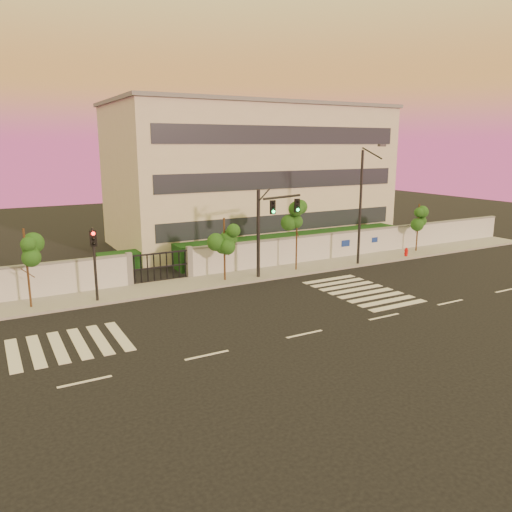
# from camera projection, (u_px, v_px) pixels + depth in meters

# --- Properties ---
(ground) EXTENTS (120.00, 120.00, 0.00)m
(ground) POSITION_uv_depth(u_px,v_px,m) (304.00, 334.00, 23.52)
(ground) COLOR black
(ground) RESTS_ON ground
(sidewalk) EXTENTS (60.00, 3.00, 0.15)m
(sidewalk) POSITION_uv_depth(u_px,v_px,m) (213.00, 281.00, 32.47)
(sidewalk) COLOR gray
(sidewalk) RESTS_ON ground
(perimeter_wall) EXTENTS (60.00, 0.36, 2.20)m
(perimeter_wall) POSITION_uv_depth(u_px,v_px,m) (205.00, 261.00, 33.58)
(perimeter_wall) COLOR silver
(perimeter_wall) RESTS_ON ground
(hedge_row) EXTENTS (41.00, 4.25, 1.80)m
(hedge_row) POSITION_uv_depth(u_px,v_px,m) (203.00, 256.00, 36.47)
(hedge_row) COLOR black
(hedge_row) RESTS_ON ground
(institutional_building) EXTENTS (24.40, 12.40, 12.25)m
(institutional_building) POSITION_uv_depth(u_px,v_px,m) (250.00, 174.00, 45.21)
(institutional_building) COLOR beige
(institutional_building) RESTS_ON ground
(road_markings) EXTENTS (57.00, 7.62, 0.02)m
(road_markings) POSITION_uv_depth(u_px,v_px,m) (238.00, 316.00, 25.98)
(road_markings) COLOR silver
(road_markings) RESTS_ON ground
(street_tree_c) EXTENTS (1.43, 1.13, 4.45)m
(street_tree_c) POSITION_uv_depth(u_px,v_px,m) (26.00, 250.00, 26.40)
(street_tree_c) COLOR #382314
(street_tree_c) RESTS_ON ground
(street_tree_d) EXTENTS (1.56, 1.24, 4.21)m
(street_tree_d) POSITION_uv_depth(u_px,v_px,m) (224.00, 235.00, 31.85)
(street_tree_d) COLOR #382314
(street_tree_d) RESTS_ON ground
(street_tree_e) EXTENTS (1.40, 1.11, 5.09)m
(street_tree_e) POSITION_uv_depth(u_px,v_px,m) (297.00, 219.00, 34.40)
(street_tree_e) COLOR #382314
(street_tree_e) RESTS_ON ground
(street_tree_f) EXTENTS (1.43, 1.14, 4.04)m
(street_tree_f) POSITION_uv_depth(u_px,v_px,m) (418.00, 217.00, 40.81)
(street_tree_f) COLOR #382314
(street_tree_f) RESTS_ON ground
(traffic_signal_main) EXTENTS (3.70, 1.22, 5.94)m
(traffic_signal_main) POSITION_uv_depth(u_px,v_px,m) (268.00, 222.00, 32.78)
(traffic_signal_main) COLOR black
(traffic_signal_main) RESTS_ON ground
(traffic_signal_secondary) EXTENTS (0.33, 0.33, 4.29)m
(traffic_signal_secondary) POSITION_uv_depth(u_px,v_px,m) (94.00, 256.00, 27.61)
(traffic_signal_secondary) COLOR black
(traffic_signal_secondary) RESTS_ON ground
(streetlight_east) EXTENTS (0.52, 2.11, 8.78)m
(streetlight_east) POSITION_uv_depth(u_px,v_px,m) (362.00, 202.00, 35.78)
(streetlight_east) COLOR black
(streetlight_east) RESTS_ON ground
(fire_hydrant) EXTENTS (0.32, 0.31, 0.83)m
(fire_hydrant) POSITION_uv_depth(u_px,v_px,m) (406.00, 253.00, 39.33)
(fire_hydrant) COLOR red
(fire_hydrant) RESTS_ON ground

